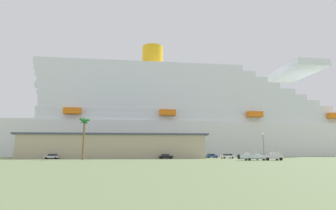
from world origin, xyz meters
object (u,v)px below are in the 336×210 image
(parked_car_blue_suv, at_px, (211,156))
(parked_car_silver_sedan, at_px, (52,156))
(street_lamp, at_px, (263,142))
(parked_car_white_van, at_px, (227,156))
(cruise_ship, at_px, (197,121))
(parked_car_black_coupe, at_px, (166,156))
(small_boat_on_trailer, at_px, (251,157))
(pickup_truck, at_px, (273,156))
(palm_tree, at_px, (84,126))

(parked_car_blue_suv, xyz_separation_m, parked_car_silver_sedan, (-54.77, -5.45, 0.00))
(street_lamp, height_order, parked_car_white_van, street_lamp)
(street_lamp, xyz_separation_m, parked_car_blue_suv, (-7.26, 25.70, -4.14))
(cruise_ship, bearing_deg, parked_car_black_coupe, -114.14)
(small_boat_on_trailer, bearing_deg, parked_car_blue_suv, 92.00)
(cruise_ship, xyz_separation_m, pickup_truck, (-0.98, -80.59, -18.55))
(palm_tree, xyz_separation_m, parked_car_silver_sedan, (-11.13, 11.13, -8.94))
(parked_car_blue_suv, relative_size, parked_car_silver_sedan, 1.08)
(pickup_truck, bearing_deg, parked_car_white_van, 98.02)
(cruise_ship, distance_m, parked_car_white_van, 59.81)
(cruise_ship, xyz_separation_m, parked_car_white_van, (-4.35, -56.62, -18.75))
(palm_tree, bearing_deg, cruise_ship, 52.17)
(street_lamp, bearing_deg, parked_car_white_van, 100.41)
(palm_tree, relative_size, parked_car_white_van, 2.45)
(pickup_truck, relative_size, parked_car_black_coupe, 1.25)
(small_boat_on_trailer, xyz_separation_m, street_lamp, (6.20, 4.72, 4.01))
(cruise_ship, xyz_separation_m, parked_car_blue_suv, (-8.10, -50.06, -18.76))
(cruise_ship, height_order, parked_car_silver_sedan, cruise_ship)
(small_boat_on_trailer, xyz_separation_m, parked_car_silver_sedan, (-55.83, 24.98, -0.13))
(pickup_truck, distance_m, palm_tree, 53.36)
(cruise_ship, relative_size, palm_tree, 19.27)
(parked_car_silver_sedan, bearing_deg, parked_car_blue_suv, 5.68)
(pickup_truck, distance_m, parked_car_blue_suv, 31.35)
(pickup_truck, height_order, parked_car_white_van, pickup_truck)
(parked_car_white_van, bearing_deg, street_lamp, -79.59)
(parked_car_black_coupe, bearing_deg, cruise_ship, 65.86)
(pickup_truck, xyz_separation_m, street_lamp, (0.14, 4.83, 3.93))
(pickup_truck, bearing_deg, small_boat_on_trailer, 178.97)
(cruise_ship, height_order, parked_car_white_van, cruise_ship)
(palm_tree, bearing_deg, pickup_truck, -15.37)
(palm_tree, height_order, parked_car_black_coupe, palm_tree)
(pickup_truck, bearing_deg, palm_tree, 164.63)
(pickup_truck, xyz_separation_m, parked_car_white_van, (-3.38, 23.96, -0.21))
(small_boat_on_trailer, xyz_separation_m, palm_tree, (-44.70, 13.85, 8.81))
(cruise_ship, relative_size, pickup_truck, 41.63)
(small_boat_on_trailer, distance_m, parked_car_silver_sedan, 61.16)
(street_lamp, bearing_deg, small_boat_on_trailer, -142.72)
(palm_tree, bearing_deg, parked_car_white_van, 11.93)
(cruise_ship, bearing_deg, small_boat_on_trailer, -95.00)
(small_boat_on_trailer, distance_m, parked_car_white_van, 24.01)
(small_boat_on_trailer, height_order, parked_car_black_coupe, small_boat_on_trailer)
(parked_car_blue_suv, height_order, parked_car_silver_sedan, same)
(cruise_ship, relative_size, street_lamp, 30.93)
(pickup_truck, bearing_deg, parked_car_silver_sedan, 157.93)
(parked_car_blue_suv, bearing_deg, cruise_ship, 80.81)
(pickup_truck, xyz_separation_m, parked_car_silver_sedan, (-61.88, 25.08, -0.21))
(parked_car_black_coupe, distance_m, parked_car_white_van, 22.36)
(parked_car_black_coupe, height_order, parked_car_white_van, same)
(palm_tree, xyz_separation_m, street_lamp, (50.90, -9.13, -4.80))
(cruise_ship, distance_m, parked_car_blue_suv, 54.07)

